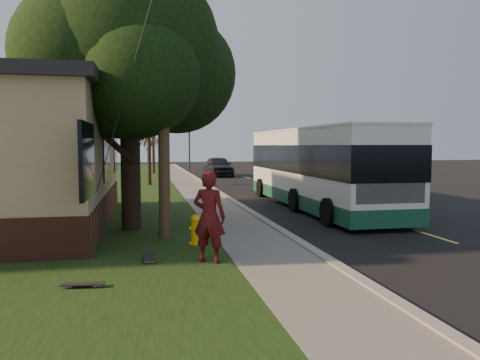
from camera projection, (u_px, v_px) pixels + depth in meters
name	position (u px, v px, depth m)	size (l,w,h in m)	color
ground	(296.00, 243.00, 12.08)	(120.00, 120.00, 0.00)	black
road	(309.00, 197.00, 22.65)	(8.00, 80.00, 0.01)	black
curb	(228.00, 198.00, 21.84)	(0.25, 80.00, 0.12)	gray
sidewalk	(207.00, 199.00, 21.64)	(2.00, 80.00, 0.08)	slate
grass_verge	(129.00, 201.00, 20.94)	(5.00, 80.00, 0.07)	black
fire_hydrant	(195.00, 230.00, 11.53)	(0.32, 0.32, 0.74)	yellow
utility_pole	(163.00, 63.00, 12.04)	(2.86, 3.21, 9.07)	#473321
leafy_tree	(130.00, 53.00, 13.45)	(6.30, 6.00, 7.80)	black
bare_tree_near	(149.00, 151.00, 28.80)	(1.38, 1.21, 4.31)	black
bare_tree_far	(153.00, 151.00, 40.63)	(1.38, 1.21, 4.03)	black
traffic_signal	(189.00, 139.00, 45.16)	(0.18, 0.22, 5.50)	#2D2D30
transit_bus	(317.00, 166.00, 18.74)	(2.70, 11.69, 3.16)	silver
skateboarder	(209.00, 217.00, 9.72)	(0.70, 0.46, 1.92)	#4F0F12
skateboard_main	(149.00, 257.00, 9.99)	(0.23, 0.86, 0.08)	black
skateboard_spare	(83.00, 284.00, 8.04)	(0.75, 0.25, 0.07)	black
dumpster	(23.00, 197.00, 16.18)	(1.57, 1.25, 1.37)	black
distant_car	(218.00, 166.00, 38.04)	(1.92, 4.76, 1.62)	black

